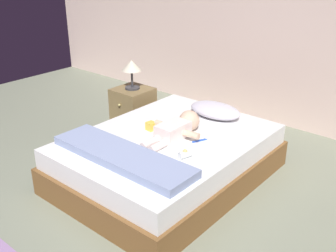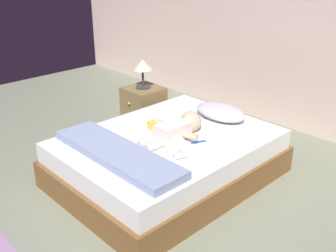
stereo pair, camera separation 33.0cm
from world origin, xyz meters
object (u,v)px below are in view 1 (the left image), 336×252
lamp (132,68)px  baby_bottle (185,154)px  toothbrush (201,140)px  toy_block (151,126)px  baby (178,128)px  bed (168,158)px  pillow (215,110)px  nightstand (133,109)px

lamp → baby_bottle: (1.38, -0.81, -0.28)m
toothbrush → baby_bottle: baby_bottle is taller
toy_block → baby_bottle: baby_bottle is taller
toothbrush → baby: bearing=-168.2°
bed → pillow: (0.05, 0.65, 0.28)m
bed → toothbrush: bearing=22.6°
pillow → lamp: size_ratio=1.63×
baby → toothbrush: size_ratio=4.48×
toothbrush → nightstand: (-1.30, 0.48, -0.18)m
pillow → lamp: lamp is taller
pillow → toothbrush: 0.58m
pillow → toothbrush: (0.22, -0.54, -0.06)m
toothbrush → nightstand: bearing=159.6°
baby_bottle → lamp: bearing=149.6°
pillow → baby: (0.00, -0.58, 0.01)m
bed → nightstand: nightstand is taller
baby_bottle → nightstand: bearing=149.6°
toothbrush → lamp: size_ratio=0.45×
nightstand → toy_block: size_ratio=5.89×
baby → baby_bottle: bearing=-43.4°
bed → baby_bottle: size_ratio=15.97×
baby → baby_bottle: (0.30, -0.28, -0.04)m
lamp → baby_bottle: size_ratio=2.78×
baby → nightstand: 1.23m
pillow → baby_bottle: size_ratio=4.53×
pillow → nightstand: size_ratio=1.10×
bed → pillow: size_ratio=3.52×
pillow → lamp: 1.11m
nightstand → lamp: 0.48m
baby → toy_block: bearing=-167.2°
bed → baby_bottle: (0.35, -0.21, 0.25)m
nightstand → lamp: size_ratio=1.49×
toy_block → baby_bottle: 0.60m
baby → bed: bearing=-129.6°
pillow → baby_bottle: 0.91m
pillow → toothbrush: pillow is taller
pillow → toy_block: size_ratio=6.46×
baby → toy_block: baby is taller
baby → toothbrush: (0.21, 0.04, -0.07)m
toothbrush → baby_bottle: bearing=-75.5°
pillow → nightstand: pillow is taller
pillow → lamp: bearing=-177.1°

